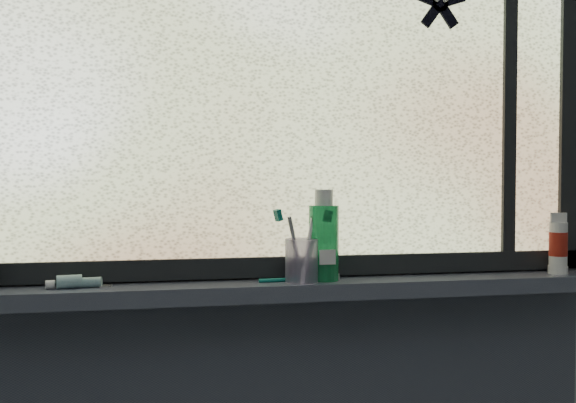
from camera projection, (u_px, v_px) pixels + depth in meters
The scene contains 12 objects.
wall_back at pixel (285, 186), 1.62m from camera, with size 3.00×0.01×2.50m, color #9EA3A8.
windowsill at pixel (290, 289), 1.56m from camera, with size 1.62×0.14×0.04m, color #454A5C.
window_pane at pixel (286, 74), 1.59m from camera, with size 1.50×0.01×1.00m, color silver.
frame_bottom at pixel (287, 266), 1.60m from camera, with size 1.60×0.03×0.05m, color black.
frame_right at pixel (568, 82), 1.73m from camera, with size 0.05×0.03×1.10m, color black.
frame_mullion at pixel (508, 80), 1.70m from camera, with size 0.04×0.03×1.00m, color black.
starfish_sticker at pixel (440, 3), 1.65m from camera, with size 0.15×0.02×0.15m, color black, non-canonical shape.
toothpaste_tube at pixel (78, 281), 1.45m from camera, with size 0.17×0.04×0.03m, color silver, non-canonical shape.
toothbrush_cup at pixel (302, 260), 1.54m from camera, with size 0.08×0.08×0.10m, color #B29DD0.
toothbrush_lying at pixel (295, 278), 1.55m from camera, with size 0.22×0.02×0.01m, color #0C6D61, non-canonical shape.
mouthwash_bottle at pixel (324, 235), 1.57m from camera, with size 0.07×0.07×0.18m, color #1C9450.
cream_tube at pixel (558, 241), 1.68m from camera, with size 0.05×0.05×0.11m, color silver.
Camera 1 is at (-0.30, -0.29, 1.27)m, focal length 40.00 mm.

